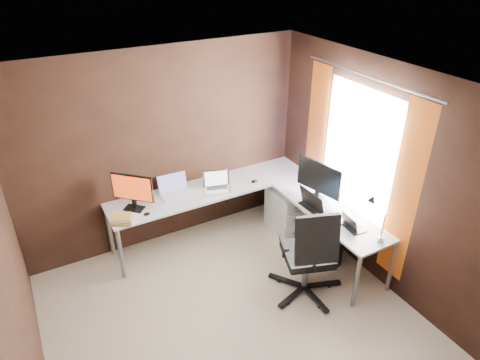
{
  "coord_description": "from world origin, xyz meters",
  "views": [
    {
      "loc": [
        -1.47,
        -2.78,
        3.5
      ],
      "look_at": [
        0.59,
        0.95,
        1.09
      ],
      "focal_mm": 32.0,
      "sensor_mm": 36.0,
      "label": 1
    }
  ],
  "objects_px": {
    "laptop_black_big": "(316,205)",
    "office_chair": "(307,269)",
    "monitor_right": "(319,179)",
    "drawer_pedestal": "(287,209)",
    "book_stack": "(121,219)",
    "laptop_white": "(174,190)",
    "laptop_silver": "(217,185)",
    "laptop_black_small": "(352,225)",
    "desk_lamp": "(376,214)",
    "monitor_left": "(132,190)",
    "wastebasket": "(331,251)"
  },
  "relations": [
    {
      "from": "laptop_black_big",
      "to": "office_chair",
      "type": "xyz_separation_m",
      "value": [
        -0.42,
        -0.46,
        -0.45
      ]
    },
    {
      "from": "monitor_right",
      "to": "drawer_pedestal",
      "type": "bearing_deg",
      "value": -8.59
    },
    {
      "from": "book_stack",
      "to": "office_chair",
      "type": "xyz_separation_m",
      "value": [
        1.65,
        -1.29,
        -0.43
      ]
    },
    {
      "from": "laptop_white",
      "to": "book_stack",
      "type": "distance_m",
      "value": 0.8
    },
    {
      "from": "laptop_silver",
      "to": "laptop_black_small",
      "type": "height_order",
      "value": "laptop_silver"
    },
    {
      "from": "laptop_black_big",
      "to": "desk_lamp",
      "type": "xyz_separation_m",
      "value": [
        0.15,
        -0.76,
        0.27
      ]
    },
    {
      "from": "laptop_black_small",
      "to": "office_chair",
      "type": "relative_size",
      "value": 0.23
    },
    {
      "from": "monitor_left",
      "to": "monitor_right",
      "type": "height_order",
      "value": "monitor_right"
    },
    {
      "from": "laptop_black_big",
      "to": "book_stack",
      "type": "distance_m",
      "value": 2.23
    },
    {
      "from": "laptop_black_small",
      "to": "wastebasket",
      "type": "bearing_deg",
      "value": -3.75
    },
    {
      "from": "monitor_left",
      "to": "laptop_black_big",
      "type": "bearing_deg",
      "value": 14.72
    },
    {
      "from": "laptop_silver",
      "to": "book_stack",
      "type": "distance_m",
      "value": 1.27
    },
    {
      "from": "monitor_right",
      "to": "wastebasket",
      "type": "xyz_separation_m",
      "value": [
        0.02,
        -0.33,
        -0.85
      ]
    },
    {
      "from": "laptop_white",
      "to": "wastebasket",
      "type": "xyz_separation_m",
      "value": [
        1.49,
        -1.29,
        -0.61
      ]
    },
    {
      "from": "laptop_silver",
      "to": "desk_lamp",
      "type": "distance_m",
      "value": 2.01
    },
    {
      "from": "drawer_pedestal",
      "to": "laptop_black_big",
      "type": "distance_m",
      "value": 0.84
    },
    {
      "from": "laptop_silver",
      "to": "laptop_black_small",
      "type": "relative_size",
      "value": 1.42
    },
    {
      "from": "laptop_black_big",
      "to": "office_chair",
      "type": "distance_m",
      "value": 0.77
    },
    {
      "from": "monitor_left",
      "to": "laptop_black_big",
      "type": "xyz_separation_m",
      "value": [
        1.85,
        -1.04,
        -0.19
      ]
    },
    {
      "from": "drawer_pedestal",
      "to": "monitor_left",
      "type": "bearing_deg",
      "value": 169.56
    },
    {
      "from": "laptop_black_small",
      "to": "wastebasket",
      "type": "xyz_separation_m",
      "value": [
        0.05,
        0.33,
        -0.6
      ]
    },
    {
      "from": "laptop_silver",
      "to": "book_stack",
      "type": "xyz_separation_m",
      "value": [
        -1.26,
        -0.15,
        -0.01
      ]
    },
    {
      "from": "book_stack",
      "to": "desk_lamp",
      "type": "xyz_separation_m",
      "value": [
        2.22,
        -1.59,
        0.29
      ]
    },
    {
      "from": "monitor_right",
      "to": "wastebasket",
      "type": "distance_m",
      "value": 0.91
    },
    {
      "from": "drawer_pedestal",
      "to": "laptop_black_big",
      "type": "xyz_separation_m",
      "value": [
        -0.09,
        -0.68,
        0.49
      ]
    },
    {
      "from": "office_chair",
      "to": "monitor_left",
      "type": "bearing_deg",
      "value": 153.09
    },
    {
      "from": "monitor_left",
      "to": "desk_lamp",
      "type": "relative_size",
      "value": 0.86
    },
    {
      "from": "drawer_pedestal",
      "to": "laptop_white",
      "type": "bearing_deg",
      "value": 162.8
    },
    {
      "from": "laptop_white",
      "to": "monitor_left",
      "type": "bearing_deg",
      "value": -169.26
    },
    {
      "from": "laptop_black_small",
      "to": "monitor_right",
      "type": "bearing_deg",
      "value": 2.5
    },
    {
      "from": "monitor_right",
      "to": "laptop_black_big",
      "type": "height_order",
      "value": "monitor_right"
    },
    {
      "from": "monitor_left",
      "to": "laptop_white",
      "type": "xyz_separation_m",
      "value": [
        0.53,
        0.08,
        -0.2
      ]
    },
    {
      "from": "monitor_left",
      "to": "laptop_black_small",
      "type": "relative_size",
      "value": 1.65
    },
    {
      "from": "book_stack",
      "to": "wastebasket",
      "type": "xyz_separation_m",
      "value": [
        2.23,
        -1.01,
        -0.6
      ]
    },
    {
      "from": "drawer_pedestal",
      "to": "wastebasket",
      "type": "bearing_deg",
      "value": -85.32
    },
    {
      "from": "laptop_white",
      "to": "laptop_silver",
      "type": "xyz_separation_m",
      "value": [
        0.52,
        -0.13,
        -0.0
      ]
    },
    {
      "from": "laptop_white",
      "to": "office_chair",
      "type": "relative_size",
      "value": 0.32
    },
    {
      "from": "book_stack",
      "to": "wastebasket",
      "type": "relative_size",
      "value": 0.9
    },
    {
      "from": "wastebasket",
      "to": "office_chair",
      "type": "bearing_deg",
      "value": -154.05
    },
    {
      "from": "monitor_right",
      "to": "laptop_black_big",
      "type": "xyz_separation_m",
      "value": [
        -0.14,
        -0.15,
        -0.23
      ]
    },
    {
      "from": "laptop_black_small",
      "to": "desk_lamp",
      "type": "bearing_deg",
      "value": -165.56
    },
    {
      "from": "monitor_right",
      "to": "laptop_black_big",
      "type": "relative_size",
      "value": 1.48
    },
    {
      "from": "drawer_pedestal",
      "to": "monitor_left",
      "type": "distance_m",
      "value": 2.09
    },
    {
      "from": "drawer_pedestal",
      "to": "office_chair",
      "type": "relative_size",
      "value": 0.52
    },
    {
      "from": "monitor_right",
      "to": "laptop_silver",
      "type": "xyz_separation_m",
      "value": [
        -0.94,
        0.83,
        -0.24
      ]
    },
    {
      "from": "laptop_white",
      "to": "wastebasket",
      "type": "height_order",
      "value": "laptop_white"
    },
    {
      "from": "book_stack",
      "to": "wastebasket",
      "type": "distance_m",
      "value": 2.52
    },
    {
      "from": "laptop_black_big",
      "to": "laptop_white",
      "type": "bearing_deg",
      "value": 47.95
    },
    {
      "from": "drawer_pedestal",
      "to": "monitor_left",
      "type": "xyz_separation_m",
      "value": [
        -1.95,
        0.36,
        0.68
      ]
    },
    {
      "from": "laptop_black_small",
      "to": "drawer_pedestal",
      "type": "bearing_deg",
      "value": 5.97
    }
  ]
}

